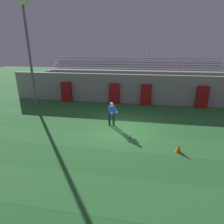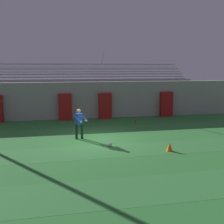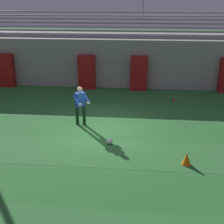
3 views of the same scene
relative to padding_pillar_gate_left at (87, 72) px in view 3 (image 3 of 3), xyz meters
The scene contains 12 objects.
ground_plane 6.21m from the padding_pillar_gate_left, 75.82° to the right, with size 80.00×80.00×0.00m, color #2D7533.
turf_stripe_mid 8.07m from the padding_pillar_gate_left, 79.18° to the right, with size 28.00×2.04×0.01m, color #337A38.
turf_stripe_far 4.19m from the padding_pillar_gate_left, 68.32° to the right, with size 28.00×2.04×0.01m, color #337A38.
back_wall 1.66m from the padding_pillar_gate_left, 20.09° to the left, with size 24.00×0.60×2.80m, color #999691.
padding_pillar_gate_left is the anchor object (origin of this frame).
padding_pillar_gate_right 3.01m from the padding_pillar_gate_left, ahead, with size 0.97×0.44×1.95m, color maroon.
padding_pillar_far_left 4.87m from the padding_pillar_gate_left, behind, with size 0.97×0.44×1.95m, color maroon.
bleacher_stand 3.00m from the padding_pillar_gate_left, 59.40° to the left, with size 18.00×3.35×5.03m.
goalkeeper 5.49m from the padding_pillar_gate_left, 82.93° to the right, with size 0.74×0.73×1.67m.
soccer_ball 7.50m from the padding_pillar_gate_left, 73.79° to the right, with size 0.22×0.22×0.22m, color white.
traffic_cone 9.65m from the padding_pillar_gate_left, 60.69° to the right, with size 0.30×0.30×0.42m, color orange.
water_bottle 5.32m from the padding_pillar_gate_left, 22.44° to the right, with size 0.07×0.07×0.24m, color red.
Camera 3 is at (1.66, -11.53, 5.18)m, focal length 50.00 mm.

